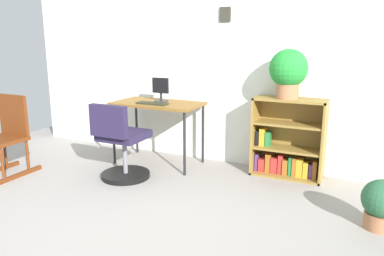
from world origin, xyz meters
name	(u,v)px	position (x,y,z in m)	size (l,w,h in m)	color
ground_plane	(101,236)	(0.00, 0.00, 0.00)	(6.24, 6.24, 0.00)	gray
wall_back	(212,63)	(0.00, 2.15, 1.18)	(5.20, 0.12, 2.37)	silver
desk	(158,108)	(-0.50, 1.71, 0.68)	(1.02, 0.57, 0.74)	brown
monitor	(161,90)	(-0.49, 1.77, 0.87)	(0.21, 0.17, 0.28)	#262628
keyboard	(152,103)	(-0.49, 1.58, 0.75)	(0.36, 0.13, 0.02)	#282A1B
office_chair	(121,147)	(-0.57, 1.07, 0.36)	(0.52, 0.55, 0.83)	black
rocking_chair	(7,135)	(-1.80, 0.68, 0.44)	(0.42, 0.64, 0.87)	#5E2A10
bookshelf_low	(287,142)	(0.98, 1.95, 0.37)	(0.75, 0.30, 0.86)	olive
potted_plant_on_shelf	(288,71)	(0.95, 1.90, 1.14)	(0.39, 0.39, 0.51)	#9E6642
potted_plant_floor	(381,203)	(1.90, 1.06, 0.21)	(0.31, 0.31, 0.40)	#9E6642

